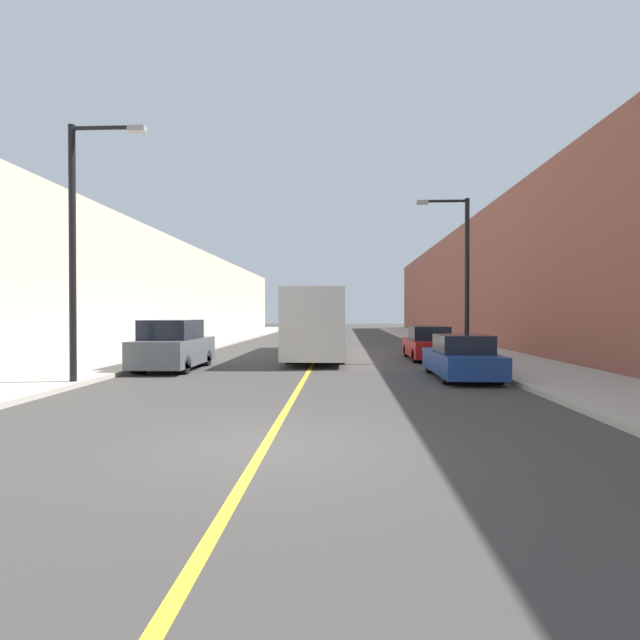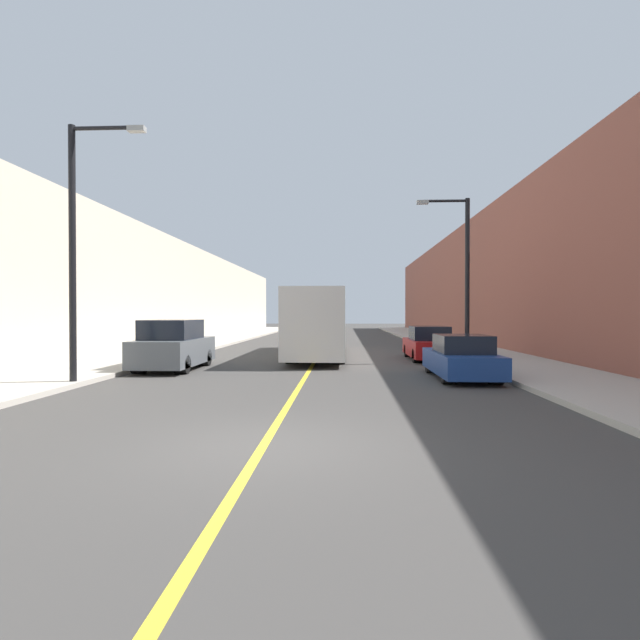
# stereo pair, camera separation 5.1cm
# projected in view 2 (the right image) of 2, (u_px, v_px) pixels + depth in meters

# --- Properties ---
(ground_plane) EXTENTS (200.00, 200.00, 0.00)m
(ground_plane) POSITION_uv_depth(u_px,v_px,m) (263.00, 447.00, 8.01)
(ground_plane) COLOR #3F3D3A
(sidewalk_left) EXTENTS (3.96, 72.00, 0.15)m
(sidewalk_left) POSITION_uv_depth(u_px,v_px,m) (219.00, 341.00, 38.38)
(sidewalk_left) COLOR #B2AA9E
(sidewalk_left) RESTS_ON ground
(sidewalk_right) EXTENTS (3.96, 72.00, 0.15)m
(sidewalk_right) POSITION_uv_depth(u_px,v_px,m) (437.00, 341.00, 37.57)
(sidewalk_right) COLOR #B2AA9E
(sidewalk_right) RESTS_ON ground
(building_row_left) EXTENTS (4.00, 72.00, 7.40)m
(building_row_left) POSITION_uv_depth(u_px,v_px,m) (168.00, 294.00, 38.52)
(building_row_left) COLOR beige
(building_row_left) RESTS_ON ground
(building_row_right) EXTENTS (4.00, 72.00, 8.94)m
(building_row_right) POSITION_uv_depth(u_px,v_px,m) (491.00, 283.00, 37.33)
(building_row_right) COLOR brown
(building_row_right) RESTS_ON ground
(road_center_line) EXTENTS (0.16, 72.00, 0.01)m
(road_center_line) POSITION_uv_depth(u_px,v_px,m) (327.00, 342.00, 37.98)
(road_center_line) COLOR gold
(road_center_line) RESTS_ON ground
(bus) EXTENTS (2.54, 12.82, 3.20)m
(bus) POSITION_uv_depth(u_px,v_px,m) (320.00, 322.00, 25.26)
(bus) COLOR silver
(bus) RESTS_ON ground
(parked_suv_left) EXTENTS (1.99, 4.57, 1.91)m
(parked_suv_left) POSITION_uv_depth(u_px,v_px,m) (173.00, 347.00, 19.06)
(parked_suv_left) COLOR #51565B
(parked_suv_left) RESTS_ON ground
(car_right_near) EXTENTS (1.81, 4.59, 1.45)m
(car_right_near) POSITION_uv_depth(u_px,v_px,m) (461.00, 359.00, 16.44)
(car_right_near) COLOR navy
(car_right_near) RESTS_ON ground
(car_right_mid) EXTENTS (1.84, 4.71, 1.56)m
(car_right_mid) POSITION_uv_depth(u_px,v_px,m) (429.00, 345.00, 23.15)
(car_right_mid) COLOR maroon
(car_right_mid) RESTS_ON ground
(street_lamp_left) EXTENTS (2.29, 0.24, 7.51)m
(street_lamp_left) POSITION_uv_depth(u_px,v_px,m) (78.00, 237.00, 14.62)
(street_lamp_left) COLOR black
(street_lamp_left) RESTS_ON sidewalk_left
(street_lamp_right) EXTENTS (2.29, 0.24, 7.00)m
(street_lamp_right) POSITION_uv_depth(u_px,v_px,m) (463.00, 268.00, 21.68)
(street_lamp_right) COLOR black
(street_lamp_right) RESTS_ON sidewalk_right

